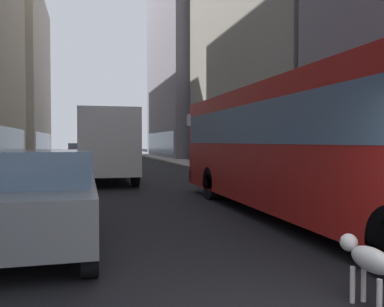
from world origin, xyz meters
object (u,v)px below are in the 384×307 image
(transit_bus, at_px, (306,141))
(box_truck, at_px, (106,144))
(car_grey_wagon, at_px, (39,198))
(car_red_coupe, at_px, (78,151))
(car_silver_sedan, at_px, (124,152))
(dalmatian_dog, at_px, (367,260))

(transit_bus, height_order, box_truck, same)
(transit_bus, height_order, car_grey_wagon, transit_bus)
(car_red_coupe, bearing_deg, car_silver_sedan, -46.29)
(transit_bus, bearing_deg, car_red_coupe, 99.91)
(car_silver_sedan, relative_size, dalmatian_dog, 4.30)
(car_red_coupe, height_order, box_truck, box_truck)
(car_grey_wagon, relative_size, box_truck, 0.58)
(car_silver_sedan, height_order, dalmatian_dog, car_silver_sedan)
(dalmatian_dog, bearing_deg, car_grey_wagon, 136.37)
(transit_bus, xyz_separation_m, car_silver_sedan, (-1.60, 27.86, -0.96))
(car_grey_wagon, height_order, box_truck, box_truck)
(car_grey_wagon, relative_size, car_silver_sedan, 1.06)
(box_truck, bearing_deg, transit_bus, -68.71)
(car_red_coupe, distance_m, box_truck, 21.86)
(car_red_coupe, relative_size, dalmatian_dog, 4.43)
(dalmatian_dog, bearing_deg, car_silver_sedan, 89.37)
(transit_bus, bearing_deg, box_truck, 111.29)
(dalmatian_dog, bearing_deg, transit_bus, 66.88)
(car_red_coupe, bearing_deg, box_truck, -85.80)
(dalmatian_dog, bearing_deg, box_truck, 97.83)
(car_grey_wagon, height_order, car_silver_sedan, same)
(car_silver_sedan, height_order, box_truck, box_truck)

